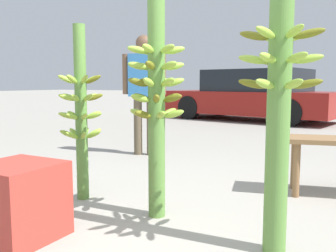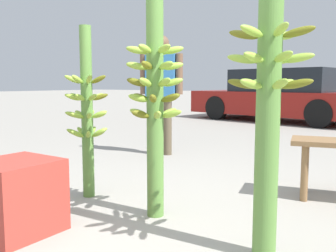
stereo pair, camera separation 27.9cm
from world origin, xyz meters
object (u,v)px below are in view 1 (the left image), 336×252
(banana_stalk_left, at_px, (81,111))
(produce_crate, at_px, (18,201))
(banana_stalk_center, at_px, (156,93))
(vendor_person, at_px, (144,84))
(parked_car, at_px, (252,96))
(banana_stalk_right, at_px, (279,96))

(banana_stalk_left, height_order, produce_crate, banana_stalk_left)
(banana_stalk_center, height_order, produce_crate, banana_stalk_center)
(vendor_person, xyz_separation_m, parked_car, (-0.10, 5.45, -0.32))
(banana_stalk_left, height_order, parked_car, banana_stalk_left)
(banana_stalk_center, distance_m, parked_car, 7.57)
(banana_stalk_center, distance_m, vendor_person, 2.39)
(parked_car, bearing_deg, banana_stalk_left, -164.55)
(banana_stalk_right, bearing_deg, banana_stalk_left, 171.67)
(banana_stalk_right, relative_size, produce_crate, 3.61)
(parked_car, distance_m, produce_crate, 8.25)
(banana_stalk_left, height_order, banana_stalk_right, banana_stalk_right)
(vendor_person, distance_m, parked_car, 5.46)
(banana_stalk_left, relative_size, banana_stalk_center, 0.83)
(parked_car, bearing_deg, banana_stalk_right, -152.79)
(banana_stalk_center, xyz_separation_m, vendor_person, (-1.35, 1.97, 0.06))
(banana_stalk_right, xyz_separation_m, produce_crate, (-1.46, -0.58, -0.66))
(parked_car, xyz_separation_m, produce_crate, (0.89, -8.19, -0.40))
(produce_crate, bearing_deg, vendor_person, 106.15)
(vendor_person, relative_size, parked_car, 0.34)
(banana_stalk_right, bearing_deg, parked_car, 107.12)
(banana_stalk_left, xyz_separation_m, banana_stalk_center, (0.76, -0.06, 0.16))
(vendor_person, distance_m, produce_crate, 2.94)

